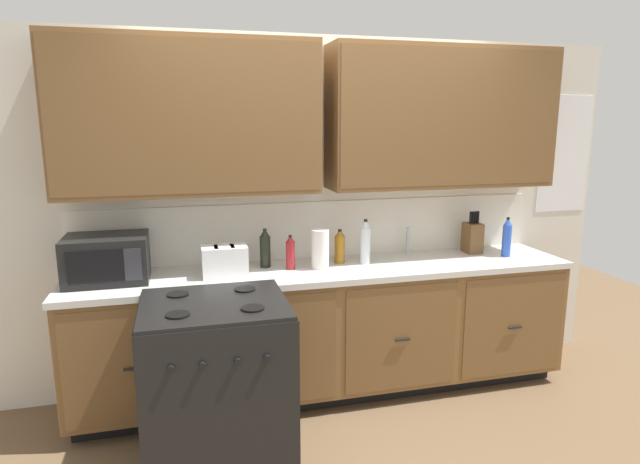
% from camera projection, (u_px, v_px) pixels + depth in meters
% --- Properties ---
extents(ground_plane, '(8.27, 8.27, 0.00)m').
position_uv_depth(ground_plane, '(340.00, 414.00, 3.46)').
color(ground_plane, brown).
extents(wall_unit, '(4.51, 0.40, 2.42)m').
position_uv_depth(wall_unit, '(321.00, 153.00, 3.60)').
color(wall_unit, silver).
rests_on(wall_unit, ground_plane).
extents(counter_run, '(3.34, 0.64, 0.90)m').
position_uv_depth(counter_run, '(328.00, 329.00, 3.65)').
color(counter_run, black).
rests_on(counter_run, ground_plane).
extents(stove_range, '(0.76, 0.68, 0.95)m').
position_uv_depth(stove_range, '(217.00, 386.00, 2.86)').
color(stove_range, black).
rests_on(stove_range, ground_plane).
extents(microwave, '(0.48, 0.37, 0.28)m').
position_uv_depth(microwave, '(107.00, 259.00, 3.23)').
color(microwave, black).
rests_on(microwave, counter_run).
extents(toaster, '(0.28, 0.18, 0.19)m').
position_uv_depth(toaster, '(225.00, 261.00, 3.36)').
color(toaster, white).
rests_on(toaster, counter_run).
extents(knife_block, '(0.11, 0.14, 0.31)m').
position_uv_depth(knife_block, '(472.00, 237.00, 3.95)').
color(knife_block, brown).
rests_on(knife_block, counter_run).
extents(sink_faucet, '(0.02, 0.02, 0.20)m').
position_uv_depth(sink_faucet, '(408.00, 241.00, 3.91)').
color(sink_faucet, '#B2B5BA').
rests_on(sink_faucet, counter_run).
extents(paper_towel_roll, '(0.12, 0.12, 0.26)m').
position_uv_depth(paper_towel_roll, '(320.00, 249.00, 3.52)').
color(paper_towel_roll, white).
rests_on(paper_towel_roll, counter_run).
extents(bottle_dark, '(0.07, 0.07, 0.26)m').
position_uv_depth(bottle_dark, '(265.00, 248.00, 3.56)').
color(bottle_dark, black).
rests_on(bottle_dark, counter_run).
extents(bottle_clear, '(0.07, 0.07, 0.31)m').
position_uv_depth(bottle_clear, '(365.00, 242.00, 3.64)').
color(bottle_clear, silver).
rests_on(bottle_clear, counter_run).
extents(bottle_blue, '(0.06, 0.06, 0.29)m').
position_uv_depth(bottle_blue, '(507.00, 237.00, 3.83)').
color(bottle_blue, blue).
rests_on(bottle_blue, counter_run).
extents(bottle_red, '(0.06, 0.06, 0.23)m').
position_uv_depth(bottle_red, '(290.00, 252.00, 3.51)').
color(bottle_red, maroon).
rests_on(bottle_red, counter_run).
extents(bottle_amber, '(0.07, 0.07, 0.23)m').
position_uv_depth(bottle_amber, '(340.00, 247.00, 3.66)').
color(bottle_amber, '#9E6619').
rests_on(bottle_amber, counter_run).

